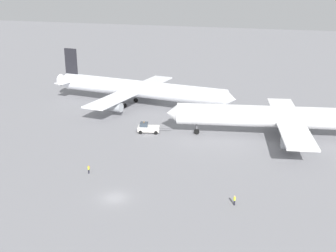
{
  "coord_description": "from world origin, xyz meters",
  "views": [
    {
      "loc": [
        29.99,
        -58.85,
        34.88
      ],
      "look_at": [
        -0.13,
        28.45,
        4.0
      ],
      "focal_mm": 45.63,
      "sensor_mm": 36.0,
      "label": 1
    }
  ],
  "objects_px": {
    "airliner_being_pushed": "(281,117)",
    "pushback_tug": "(148,128)",
    "ground_crew_wing_walker_right": "(89,169)",
    "airliner_at_gate_left": "(139,89)",
    "ground_crew_marshaller_foreground": "(234,200)"
  },
  "relations": [
    {
      "from": "ground_crew_marshaller_foreground",
      "to": "ground_crew_wing_walker_right",
      "type": "relative_size",
      "value": 1.04
    },
    {
      "from": "ground_crew_wing_walker_right",
      "to": "airliner_being_pushed",
      "type": "bearing_deg",
      "value": 44.87
    },
    {
      "from": "airliner_at_gate_left",
      "to": "pushback_tug",
      "type": "distance_m",
      "value": 24.51
    },
    {
      "from": "ground_crew_wing_walker_right",
      "to": "airliner_at_gate_left",
      "type": "bearing_deg",
      "value": 101.04
    },
    {
      "from": "airliner_being_pushed",
      "to": "pushback_tug",
      "type": "bearing_deg",
      "value": -167.49
    },
    {
      "from": "airliner_being_pushed",
      "to": "ground_crew_wing_walker_right",
      "type": "distance_m",
      "value": 46.78
    },
    {
      "from": "airliner_being_pushed",
      "to": "pushback_tug",
      "type": "height_order",
      "value": "airliner_being_pushed"
    },
    {
      "from": "ground_crew_marshaller_foreground",
      "to": "ground_crew_wing_walker_right",
      "type": "distance_m",
      "value": 29.12
    },
    {
      "from": "airliner_being_pushed",
      "to": "ground_crew_wing_walker_right",
      "type": "relative_size",
      "value": 31.5
    },
    {
      "from": "airliner_at_gate_left",
      "to": "ground_crew_wing_walker_right",
      "type": "relative_size",
      "value": 34.57
    },
    {
      "from": "airliner_at_gate_left",
      "to": "ground_crew_marshaller_foreground",
      "type": "height_order",
      "value": "airliner_at_gate_left"
    },
    {
      "from": "airliner_at_gate_left",
      "to": "ground_crew_wing_walker_right",
      "type": "distance_m",
      "value": 48.46
    },
    {
      "from": "ground_crew_marshaller_foreground",
      "to": "airliner_being_pushed",
      "type": "bearing_deg",
      "value": 83.56
    },
    {
      "from": "ground_crew_marshaller_foreground",
      "to": "pushback_tug",
      "type": "bearing_deg",
      "value": 132.67
    },
    {
      "from": "airliner_at_gate_left",
      "to": "pushback_tug",
      "type": "height_order",
      "value": "airliner_at_gate_left"
    }
  ]
}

